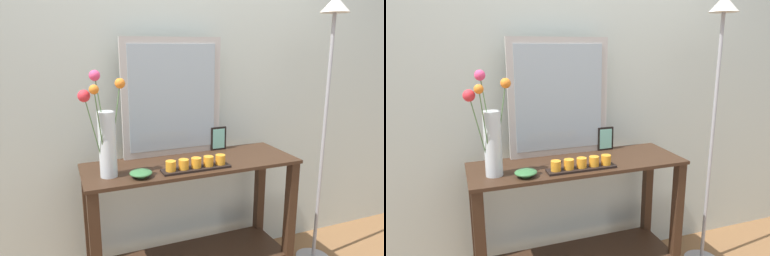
{
  "view_description": "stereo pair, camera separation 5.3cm",
  "coord_description": "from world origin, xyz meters",
  "views": [
    {
      "loc": [
        -0.72,
        -1.82,
        1.52
      ],
      "look_at": [
        0.0,
        0.0,
        1.06
      ],
      "focal_mm": 32.69,
      "sensor_mm": 36.0,
      "label": 1
    },
    {
      "loc": [
        -0.67,
        -1.84,
        1.52
      ],
      "look_at": [
        0.0,
        0.0,
        1.06
      ],
      "focal_mm": 32.69,
      "sensor_mm": 36.0,
      "label": 2
    }
  ],
  "objects": [
    {
      "name": "candle_tray",
      "position": [
        -0.03,
        -0.13,
        0.88
      ],
      "size": [
        0.39,
        0.09,
        0.07
      ],
      "color": "black",
      "rests_on": "console_table"
    },
    {
      "name": "floor_lamp",
      "position": [
        0.93,
        -0.05,
        1.23
      ],
      "size": [
        0.24,
        0.24,
        1.82
      ],
      "color": "#9E9EA3",
      "rests_on": "ground"
    },
    {
      "name": "wall_back",
      "position": [
        0.0,
        0.34,
        1.35
      ],
      "size": [
        6.4,
        0.08,
        2.7
      ],
      "primitive_type": "cube",
      "color": "beige",
      "rests_on": "ground"
    },
    {
      "name": "console_table",
      "position": [
        0.0,
        0.0,
        0.51
      ],
      "size": [
        1.26,
        0.43,
        0.85
      ],
      "color": "#382316",
      "rests_on": "ground"
    },
    {
      "name": "mirror_leaning",
      "position": [
        -0.05,
        0.18,
        1.21
      ],
      "size": [
        0.63,
        0.03,
        0.72
      ],
      "color": "#B7B2AD",
      "rests_on": "console_table"
    },
    {
      "name": "tall_vase_left",
      "position": [
        -0.5,
        -0.06,
        1.08
      ],
      "size": [
        0.25,
        0.19,
        0.56
      ],
      "color": "silver",
      "rests_on": "console_table"
    },
    {
      "name": "picture_frame_small",
      "position": [
        0.25,
        0.17,
        0.93
      ],
      "size": [
        0.11,
        0.01,
        0.15
      ],
      "color": "black",
      "rests_on": "console_table"
    },
    {
      "name": "decorative_bowl",
      "position": [
        -0.34,
        -0.13,
        0.88
      ],
      "size": [
        0.12,
        0.12,
        0.04
      ],
      "color": "#38703D",
      "rests_on": "console_table"
    }
  ]
}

